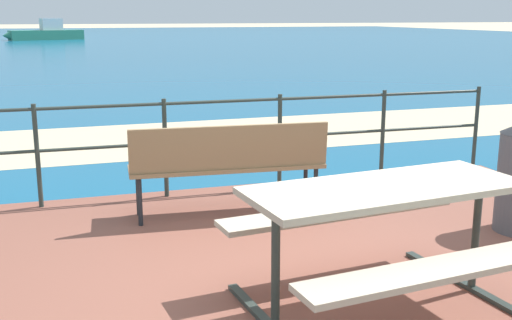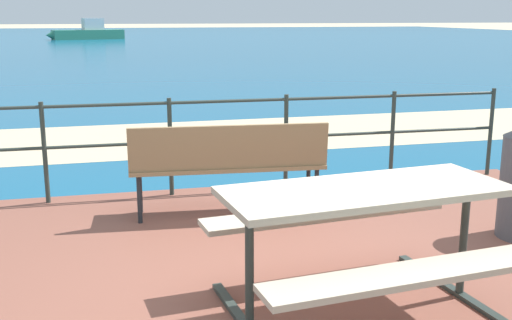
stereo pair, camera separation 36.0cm
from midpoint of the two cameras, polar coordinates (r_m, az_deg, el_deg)
The scene contains 8 objects.
ground_plane at distance 4.23m, azimuth 2.92°, elevation -12.32°, with size 240.00×240.00×0.00m, color beige.
patio_paving at distance 4.22m, azimuth 2.92°, elevation -11.95°, with size 6.40×5.20×0.06m, color brown.
sea_water at distance 43.64m, azimuth -15.64°, elevation 10.30°, with size 90.00×90.00×0.01m, color #145B84.
beach_strip at distance 9.49m, azimuth -8.79°, elevation 1.98°, with size 54.00×2.72×0.01m, color beige.
picnic_table at distance 3.73m, azimuth 8.96°, elevation -5.15°, with size 1.80×1.49×0.79m.
park_bench at distance 5.47m, azimuth -4.39°, elevation -0.00°, with size 1.75×0.53×0.84m.
railing_fence at distance 6.25m, azimuth -4.59°, elevation 2.52°, with size 5.94×0.04×0.97m.
boat_mid at distance 48.39m, azimuth -18.78°, elevation 10.90°, with size 5.62×2.75×1.52m.
Camera 1 is at (-1.50, -3.54, 1.82)m, focal length 43.90 mm.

